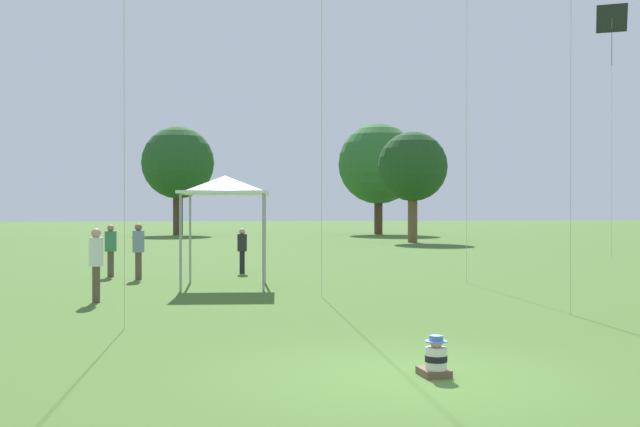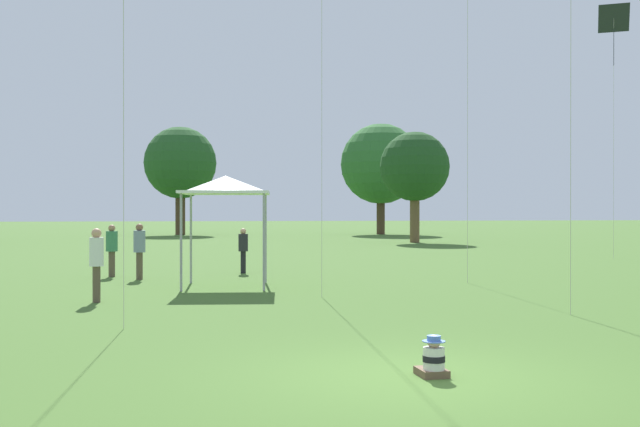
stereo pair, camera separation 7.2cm
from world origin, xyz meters
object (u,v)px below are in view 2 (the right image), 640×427
at_px(person_standing_0, 112,246).
at_px(canopy_tent, 226,186).
at_px(distant_tree_1, 381,164).
at_px(distant_tree_2, 415,167).
at_px(seated_toddler, 433,359).
at_px(distant_tree_0, 180,163).
at_px(person_standing_4, 243,247).
at_px(person_standing_2, 96,258).
at_px(kite_2, 614,23).
at_px(person_standing_1, 139,246).

distance_m(person_standing_0, canopy_tent, 5.65).
height_order(distant_tree_1, distant_tree_2, distant_tree_1).
bearing_deg(seated_toddler, distant_tree_0, 90.47).
relative_size(person_standing_4, distant_tree_0, 0.16).
xyz_separation_m(person_standing_0, distant_tree_0, (1.44, 43.87, 5.52)).
bearing_deg(seated_toddler, person_standing_2, 117.24).
bearing_deg(distant_tree_2, distant_tree_0, 129.97).
bearing_deg(person_standing_0, kite_2, -103.02).
distance_m(person_standing_0, distant_tree_2, 30.46).
relative_size(person_standing_0, person_standing_1, 0.97).
distance_m(person_standing_0, person_standing_4, 4.46).
distance_m(distant_tree_0, distant_tree_2, 25.48).
bearing_deg(canopy_tent, person_standing_0, 132.55).
bearing_deg(person_standing_2, person_standing_0, -46.82).
bearing_deg(person_standing_1, distant_tree_2, -43.67).
bearing_deg(seated_toddler, person_standing_0, 106.15).
distance_m(person_standing_1, canopy_tent, 4.25).
bearing_deg(person_standing_4, kite_2, 107.16).
xyz_separation_m(person_standing_2, person_standing_4, (4.01, 7.80, -0.13)).
bearing_deg(canopy_tent, person_standing_1, 133.32).
bearing_deg(canopy_tent, distant_tree_1, 70.57).
distance_m(person_standing_4, distant_tree_1, 44.69).
distance_m(person_standing_4, distant_tree_2, 27.51).
xyz_separation_m(person_standing_0, distant_tree_1, (19.89, 42.26, 5.54)).
relative_size(person_standing_1, canopy_tent, 0.56).
xyz_separation_m(distant_tree_0, distant_tree_1, (18.45, -1.61, 0.02)).
height_order(person_standing_4, kite_2, kite_2).
xyz_separation_m(person_standing_2, kite_2, (21.36, 13.11, 9.78)).
xyz_separation_m(person_standing_1, kite_2, (20.77, 7.18, 9.79)).
relative_size(person_standing_2, kite_2, 0.15).
bearing_deg(person_standing_4, person_standing_1, -61.38).
bearing_deg(distant_tree_0, canopy_tent, -87.41).
bearing_deg(distant_tree_2, person_standing_2, -118.95).
bearing_deg(person_standing_0, person_standing_1, -167.95).
bearing_deg(person_standing_2, distant_tree_1, -71.55).
relative_size(kite_2, distant_tree_1, 1.12).
distance_m(seated_toddler, person_standing_4, 16.94).
distance_m(canopy_tent, kite_2, 22.17).
bearing_deg(person_standing_1, person_standing_2, 164.08).
bearing_deg(canopy_tent, distant_tree_0, 92.59).
height_order(canopy_tent, distant_tree_2, distant_tree_2).
bearing_deg(person_standing_2, distant_tree_0, -51.17).
xyz_separation_m(seated_toddler, distant_tree_1, (14.06, 58.40, 6.34)).
bearing_deg(person_standing_1, person_standing_0, 30.29).
height_order(seated_toddler, person_standing_0, person_standing_0).
distance_m(seated_toddler, kite_2, 29.29).
relative_size(kite_2, distant_tree_2, 1.51).
height_order(person_standing_0, person_standing_2, person_standing_2).
bearing_deg(seated_toddler, distant_tree_1, 72.75).
height_order(person_standing_4, distant_tree_0, distant_tree_0).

